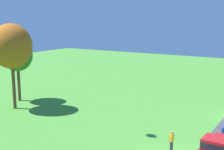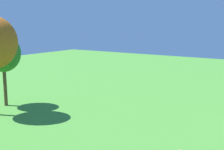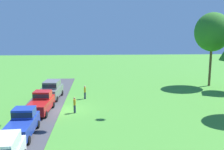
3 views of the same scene
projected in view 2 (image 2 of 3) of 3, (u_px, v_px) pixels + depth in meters
tree_right_of_center at (3, 53)px, 32.47m from camera, size 3.61×3.61×7.62m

